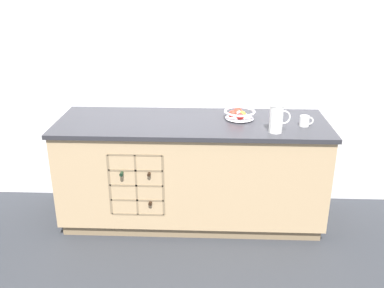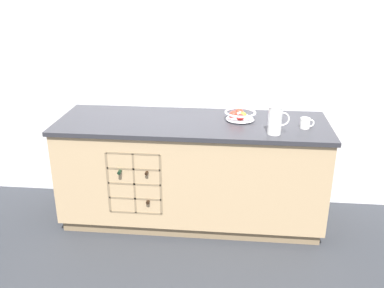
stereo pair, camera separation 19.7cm
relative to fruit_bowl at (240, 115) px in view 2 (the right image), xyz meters
The scene contains 6 objects.
ground_plane 1.03m from the fruit_bowl, 168.89° to the right, with size 14.00×14.00×0.00m, color #2D3035.
back_wall 0.62m from the fruit_bowl, 138.05° to the left, with size 4.59×0.06×2.55m, color white.
kitchen_island 0.63m from the fruit_bowl, 168.67° to the right, with size 2.23×0.78×0.91m.
fruit_bowl is the anchor object (origin of this frame).
white_pitcher 0.41m from the fruit_bowl, 49.30° to the right, with size 0.16×0.11×0.22m.
ceramic_mug 0.53m from the fruit_bowl, 16.27° to the right, with size 0.11×0.08×0.08m.
Camera 2 is at (0.33, -3.31, 2.03)m, focal length 40.00 mm.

